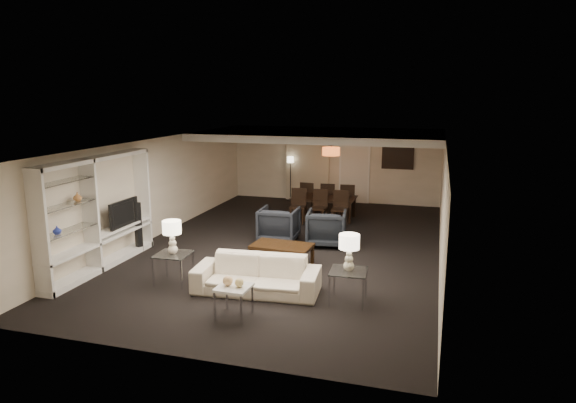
% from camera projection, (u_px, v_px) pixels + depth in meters
% --- Properties ---
extents(floor, '(11.00, 11.00, 0.00)m').
position_uv_depth(floor, '(288.00, 246.00, 12.34)').
color(floor, black).
rests_on(floor, ground).
extents(ceiling, '(7.00, 11.00, 0.02)m').
position_uv_depth(ceiling, '(288.00, 142.00, 11.82)').
color(ceiling, silver).
rests_on(ceiling, ground).
extents(wall_back, '(7.00, 0.02, 2.50)m').
position_uv_depth(wall_back, '(334.00, 165.00, 17.24)').
color(wall_back, beige).
rests_on(wall_back, ground).
extents(wall_front, '(7.00, 0.02, 2.50)m').
position_uv_depth(wall_front, '(173.00, 272.00, 6.91)').
color(wall_front, beige).
rests_on(wall_front, ground).
extents(wall_left, '(0.02, 11.00, 2.50)m').
position_uv_depth(wall_left, '(156.00, 188.00, 13.04)').
color(wall_left, beige).
rests_on(wall_left, ground).
extents(wall_right, '(0.02, 11.00, 2.50)m').
position_uv_depth(wall_right, '(443.00, 204.00, 11.11)').
color(wall_right, beige).
rests_on(wall_right, ground).
extents(ceiling_soffit, '(7.00, 4.00, 0.20)m').
position_uv_depth(ceiling_soffit, '(321.00, 135.00, 15.12)').
color(ceiling_soffit, silver).
rests_on(ceiling_soffit, ceiling).
extents(curtains, '(1.50, 0.12, 2.40)m').
position_uv_depth(curtains, '(307.00, 165.00, 17.42)').
color(curtains, beige).
rests_on(curtains, wall_back).
extents(door, '(0.90, 0.05, 2.10)m').
position_uv_depth(door, '(354.00, 172.00, 17.06)').
color(door, silver).
rests_on(door, wall_back).
extents(painting, '(0.95, 0.04, 0.65)m').
position_uv_depth(painting, '(398.00, 158.00, 16.56)').
color(painting, '#142D38').
rests_on(painting, wall_back).
extents(media_unit, '(0.38, 3.40, 2.35)m').
position_uv_depth(media_unit, '(99.00, 214.00, 10.56)').
color(media_unit, white).
rests_on(media_unit, wall_left).
extents(pendant_light, '(0.52, 0.52, 0.24)m').
position_uv_depth(pendant_light, '(331.00, 151.00, 15.14)').
color(pendant_light, '#D8591E').
rests_on(pendant_light, ceiling_soffit).
extents(sofa, '(2.36, 1.08, 0.67)m').
position_uv_depth(sofa, '(257.00, 275.00, 9.42)').
color(sofa, beige).
rests_on(sofa, floor).
extents(coffee_table, '(1.31, 0.83, 0.45)m').
position_uv_depth(coffee_table, '(282.00, 255.00, 10.95)').
color(coffee_table, black).
rests_on(coffee_table, floor).
extents(armchair_left, '(0.95, 0.98, 0.86)m').
position_uv_depth(armchair_left, '(279.00, 224.00, 12.67)').
color(armchair_left, black).
rests_on(armchair_left, floor).
extents(armchair_right, '(1.02, 1.05, 0.86)m').
position_uv_depth(armchair_right, '(326.00, 228.00, 12.34)').
color(armchair_right, black).
rests_on(armchair_right, floor).
extents(side_table_left, '(0.67, 0.67, 0.59)m').
position_uv_depth(side_table_left, '(174.00, 268.00, 9.90)').
color(side_table_left, white).
rests_on(side_table_left, floor).
extents(side_table_right, '(0.66, 0.66, 0.59)m').
position_uv_depth(side_table_right, '(348.00, 287.00, 8.96)').
color(side_table_right, silver).
rests_on(side_table_right, floor).
extents(table_lamp_left, '(0.40, 0.40, 0.65)m').
position_uv_depth(table_lamp_left, '(172.00, 237.00, 9.77)').
color(table_lamp_left, white).
rests_on(table_lamp_left, side_table_left).
extents(table_lamp_right, '(0.39, 0.39, 0.65)m').
position_uv_depth(table_lamp_right, '(349.00, 253.00, 8.84)').
color(table_lamp_right, beige).
rests_on(table_lamp_right, side_table_right).
extents(marble_table, '(0.54, 0.54, 0.53)m').
position_uv_depth(marble_table, '(234.00, 301.00, 8.41)').
color(marble_table, white).
rests_on(marble_table, floor).
extents(gold_gourd_a, '(0.17, 0.17, 0.17)m').
position_uv_depth(gold_gourd_a, '(228.00, 281.00, 8.36)').
color(gold_gourd_a, '#E8B97B').
rests_on(gold_gourd_a, marble_table).
extents(gold_gourd_b, '(0.15, 0.15, 0.15)m').
position_uv_depth(gold_gourd_b, '(239.00, 283.00, 8.31)').
color(gold_gourd_b, '#EDD07D').
rests_on(gold_gourd_b, marble_table).
extents(television, '(1.01, 0.13, 0.58)m').
position_uv_depth(television, '(120.00, 213.00, 11.22)').
color(television, black).
rests_on(television, media_unit).
extents(vase_blue, '(0.15, 0.15, 0.16)m').
position_uv_depth(vase_blue, '(57.00, 230.00, 9.43)').
color(vase_blue, '#283AAF').
rests_on(vase_blue, media_unit).
extents(vase_amber, '(0.16, 0.16, 0.17)m').
position_uv_depth(vase_amber, '(77.00, 197.00, 9.91)').
color(vase_amber, '#C47E41').
rests_on(vase_amber, media_unit).
extents(floor_speaker, '(0.17, 0.17, 1.17)m').
position_uv_depth(floor_speaker, '(138.00, 227.00, 11.81)').
color(floor_speaker, black).
rests_on(floor_speaker, floor).
extents(dining_table, '(1.85, 1.03, 0.65)m').
position_uv_depth(dining_table, '(323.00, 208.00, 14.95)').
color(dining_table, black).
rests_on(dining_table, floor).
extents(chair_nl, '(0.49, 0.49, 0.97)m').
position_uv_depth(chair_nl, '(298.00, 206.00, 14.47)').
color(chair_nl, black).
rests_on(chair_nl, floor).
extents(chair_nm, '(0.47, 0.47, 0.97)m').
position_uv_depth(chair_nm, '(318.00, 207.00, 14.30)').
color(chair_nm, black).
rests_on(chair_nm, floor).
extents(chair_nr, '(0.45, 0.45, 0.97)m').
position_uv_depth(chair_nr, '(340.00, 209.00, 14.14)').
color(chair_nr, black).
rests_on(chair_nr, floor).
extents(chair_fl, '(0.50, 0.50, 0.97)m').
position_uv_depth(chair_fl, '(309.00, 197.00, 15.69)').
color(chair_fl, black).
rests_on(chair_fl, floor).
extents(chair_fm, '(0.49, 0.49, 0.97)m').
position_uv_depth(chair_fm, '(328.00, 198.00, 15.52)').
color(chair_fm, black).
rests_on(chair_fm, floor).
extents(chair_fr, '(0.49, 0.49, 0.97)m').
position_uv_depth(chair_fr, '(348.00, 200.00, 15.36)').
color(chair_fr, black).
rests_on(chair_fr, floor).
extents(floor_lamp, '(0.25, 0.25, 1.51)m').
position_uv_depth(floor_lamp, '(290.00, 179.00, 17.46)').
color(floor_lamp, black).
rests_on(floor_lamp, floor).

